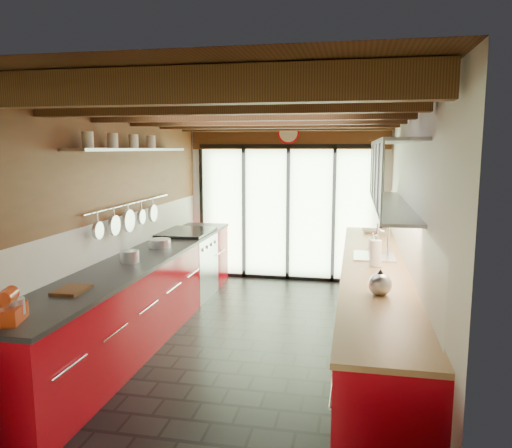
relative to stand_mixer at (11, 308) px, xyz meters
The scene contains 18 objects.
ground 2.77m from the stand_mixer, 60.48° to the left, with size 5.50×5.50×0.00m, color black.
room_shell 2.66m from the stand_mixer, 60.48° to the left, with size 5.50×5.50×5.50m.
ceiling_beams 3.25m from the stand_mixer, 64.15° to the left, with size 3.14×5.06×4.90m.
glass_door 5.14m from the stand_mixer, 75.57° to the left, with size 2.95×0.10×2.90m.
left_counter 2.31m from the stand_mixer, 90.13° to the left, with size 0.68×5.00×0.92m.
range_stove 3.73m from the stand_mixer, 90.08° to the left, with size 0.66×0.90×0.97m.
right_counter 3.44m from the stand_mixer, 41.42° to the left, with size 0.68×5.00×0.92m.
sink_assembly 3.68m from the stand_mixer, 45.94° to the left, with size 0.45×0.52×0.43m.
upper_cabinets_right 3.80m from the stand_mixer, 43.28° to the left, with size 0.34×3.00×3.00m.
left_wall_fixtures 2.57m from the stand_mixer, 94.66° to the left, with size 0.28×2.60×0.96m.
stand_mixer is the anchor object (origin of this frame).
pot_large 1.86m from the stand_mixer, 90.00° to the left, with size 0.20×0.20×0.13m, color silver.
pot_small 2.69m from the stand_mixer, 90.00° to the left, with size 0.27×0.27×0.10m, color silver.
cutting_board 0.75m from the stand_mixer, 90.00° to the left, with size 0.23×0.32×0.03m, color brown.
kettle 2.79m from the stand_mixer, 24.65° to the left, with size 0.21×0.25×0.22m.
paper_towel 3.35m from the stand_mixer, 40.73° to the left, with size 0.13×0.13×0.32m.
soap_bottle 3.99m from the stand_mixer, 50.41° to the left, with size 0.09×0.09×0.20m, color silver.
bowl 4.97m from the stand_mixer, 59.24° to the left, with size 0.23×0.23×0.06m, color silver.
Camera 1 is at (1.05, -5.17, 2.11)m, focal length 35.00 mm.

